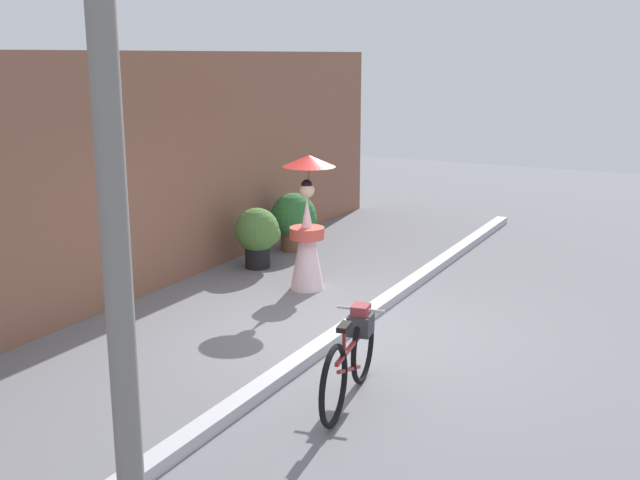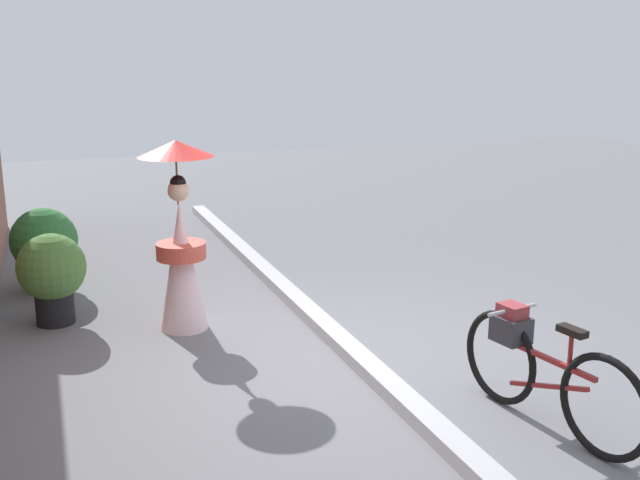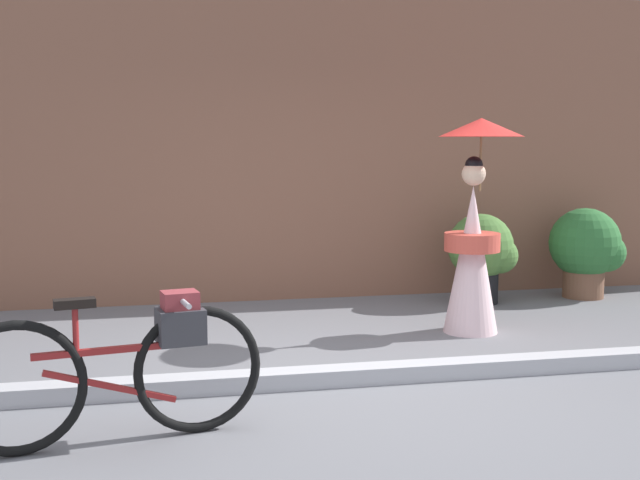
% 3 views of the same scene
% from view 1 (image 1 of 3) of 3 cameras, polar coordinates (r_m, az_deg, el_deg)
% --- Properties ---
extents(ground_plane, '(30.00, 30.00, 0.00)m').
position_cam_1_polar(ground_plane, '(9.21, 1.98, -6.93)').
color(ground_plane, slate).
extents(building_wall, '(14.00, 0.40, 3.28)m').
position_cam_1_polar(building_wall, '(10.61, -14.23, 4.57)').
color(building_wall, brown).
rests_on(building_wall, ground_plane).
extents(sidewalk_curb, '(14.00, 0.20, 0.12)m').
position_cam_1_polar(sidewalk_curb, '(9.19, 1.98, -6.58)').
color(sidewalk_curb, '#B2B2B7').
rests_on(sidewalk_curb, ground_plane).
extents(bicycle_near_officer, '(1.73, 0.48, 0.84)m').
position_cam_1_polar(bicycle_near_officer, '(7.40, 2.35, -8.51)').
color(bicycle_near_officer, black).
rests_on(bicycle_near_officer, ground_plane).
extents(person_with_parasol, '(0.74, 0.74, 1.89)m').
position_cam_1_polar(person_with_parasol, '(10.69, -0.94, 1.13)').
color(person_with_parasol, silver).
rests_on(person_with_parasol, ground_plane).
extents(potted_plant_by_door, '(0.78, 0.76, 0.98)m').
position_cam_1_polar(potted_plant_by_door, '(12.94, -1.86, 1.60)').
color(potted_plant_by_door, brown).
rests_on(potted_plant_by_door, ground_plane).
extents(potted_plant_small, '(0.70, 0.69, 0.94)m').
position_cam_1_polar(potted_plant_small, '(11.88, -4.58, 0.48)').
color(potted_plant_small, black).
rests_on(potted_plant_small, ground_plane).
extents(utility_pole, '(0.18, 0.18, 4.80)m').
position_cam_1_polar(utility_pole, '(4.81, -15.14, 3.22)').
color(utility_pole, slate).
rests_on(utility_pole, ground_plane).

